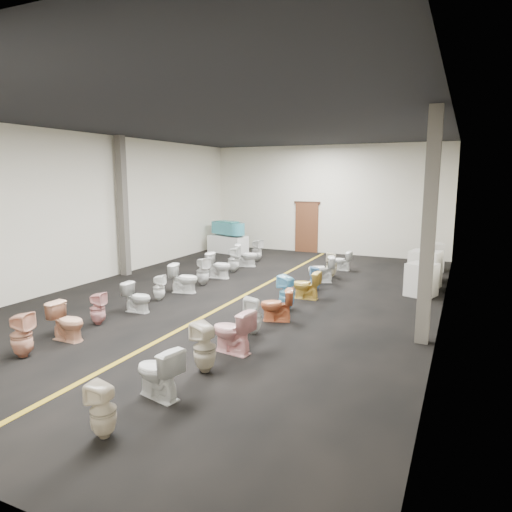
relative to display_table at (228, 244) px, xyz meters
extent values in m
plane|color=black|center=(3.80, -6.39, -0.36)|extent=(16.00, 16.00, 0.00)
plane|color=black|center=(3.80, -6.39, 4.14)|extent=(16.00, 16.00, 0.00)
plane|color=beige|center=(3.80, 1.61, 1.89)|extent=(10.00, 0.00, 10.00)
plane|color=beige|center=(-1.20, -6.39, 1.89)|extent=(0.00, 16.00, 16.00)
plane|color=beige|center=(8.80, -6.39, 1.89)|extent=(0.00, 16.00, 16.00)
cube|color=olive|center=(3.80, -6.39, -0.36)|extent=(0.12, 15.60, 0.01)
cube|color=#562D19|center=(3.00, 1.55, 0.69)|extent=(1.00, 0.10, 2.10)
cube|color=#331C11|center=(3.00, 1.56, 1.76)|extent=(1.15, 0.08, 0.10)
cube|color=#59544C|center=(-0.95, -5.39, 1.89)|extent=(0.25, 0.25, 4.50)
cube|color=#59544C|center=(8.55, -7.89, 1.89)|extent=(0.25, 0.25, 4.50)
cube|color=white|center=(0.00, 0.00, 0.00)|extent=(1.74, 1.08, 0.72)
cube|color=teal|center=(0.00, 0.00, 0.69)|extent=(1.36, 1.07, 0.50)
cylinder|color=teal|center=(-0.55, 0.23, 0.69)|extent=(0.66, 0.66, 0.50)
cylinder|color=teal|center=(0.55, -0.23, 0.69)|extent=(0.66, 0.66, 0.50)
cube|color=teal|center=(0.00, 0.00, 0.89)|extent=(1.10, 0.81, 0.20)
cube|color=silver|center=(8.20, -4.17, 0.09)|extent=(0.89, 0.89, 0.90)
cube|color=silver|center=(8.20, -3.19, 0.18)|extent=(0.94, 0.94, 1.09)
cube|color=beige|center=(8.20, -2.08, 0.07)|extent=(0.90, 0.90, 0.86)
cube|color=beige|center=(8.20, -0.42, 0.12)|extent=(0.85, 0.85, 0.96)
imported|color=#E6A284|center=(2.09, -11.70, 0.05)|extent=(0.46, 0.46, 0.83)
imported|color=#E7A782|center=(2.15, -10.72, 0.02)|extent=(0.75, 0.43, 0.77)
imported|color=pink|center=(1.98, -9.73, 0.00)|extent=(0.40, 0.39, 0.73)
imported|color=silver|center=(2.16, -8.60, -0.01)|extent=(0.72, 0.43, 0.71)
imported|color=white|center=(1.99, -7.53, -0.02)|extent=(0.38, 0.37, 0.68)
imported|color=white|center=(2.13, -6.57, 0.04)|extent=(0.87, 0.60, 0.81)
imported|color=silver|center=(2.14, -5.57, 0.06)|extent=(0.50, 0.49, 0.84)
imported|color=white|center=(2.11, -4.52, 0.04)|extent=(0.83, 0.51, 0.81)
imported|color=white|center=(2.10, -3.50, 0.07)|extent=(0.41, 0.41, 0.86)
imported|color=white|center=(2.07, -2.45, 0.05)|extent=(0.91, 0.71, 0.81)
imported|color=silver|center=(2.00, -1.37, 0.06)|extent=(0.48, 0.47, 0.85)
imported|color=beige|center=(5.26, -13.07, 0.00)|extent=(0.35, 0.34, 0.72)
imported|color=silver|center=(5.24, -11.93, 0.04)|extent=(0.86, 0.61, 0.80)
imported|color=beige|center=(5.40, -10.87, 0.06)|extent=(0.50, 0.49, 0.85)
imported|color=#F2ADAD|center=(5.42, -9.93, 0.06)|extent=(0.88, 0.58, 0.83)
imported|color=silver|center=(5.34, -8.85, 0.03)|extent=(0.44, 0.44, 0.79)
imported|color=#CE6D40|center=(5.46, -7.85, 0.01)|extent=(0.82, 0.62, 0.74)
imported|color=#6EBFE2|center=(5.34, -6.91, 0.07)|extent=(0.49, 0.48, 0.85)
imported|color=#E4BB4A|center=(5.46, -5.77, 0.01)|extent=(0.74, 0.42, 0.75)
imported|color=#689ED4|center=(5.38, -4.73, -0.02)|extent=(0.41, 0.41, 0.68)
imported|color=white|center=(5.26, -3.75, 0.05)|extent=(0.91, 0.73, 0.81)
imported|color=beige|center=(5.32, -2.80, 0.04)|extent=(0.46, 0.45, 0.81)
imported|color=white|center=(5.37, -1.67, -0.03)|extent=(0.69, 0.43, 0.67)
camera|label=1|loc=(9.17, -17.03, 2.86)|focal=32.00mm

